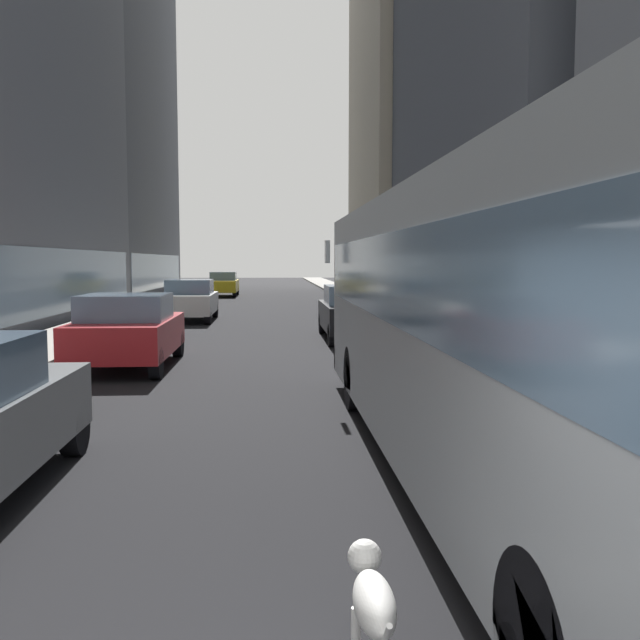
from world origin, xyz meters
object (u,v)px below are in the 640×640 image
at_px(car_yellow_taxi, 224,284).
at_px(transit_bus, 503,314).
at_px(car_red_coupe, 128,330).
at_px(car_white_van, 191,300).
at_px(dalmatian_dog, 372,601).
at_px(car_black_suv, 354,312).

bearing_deg(car_yellow_taxi, transit_bus, -81.82).
xyz_separation_m(transit_bus, car_yellow_taxi, (-5.60, 38.98, -0.95)).
height_order(car_red_coupe, car_yellow_taxi, same).
height_order(car_white_van, dalmatian_dog, car_white_van).
distance_m(car_yellow_taxi, car_black_suv, 26.36).
bearing_deg(car_black_suv, dalmatian_dog, -96.50).
height_order(car_yellow_taxi, dalmatian_dog, car_yellow_taxi).
height_order(transit_bus, car_yellow_taxi, transit_bus).
distance_m(transit_bus, car_white_van, 20.81).
distance_m(transit_bus, car_red_coupe, 9.94).
height_order(car_red_coupe, dalmatian_dog, car_red_coupe).
relative_size(car_red_coupe, car_white_van, 1.00).
xyz_separation_m(car_black_suv, dalmatian_dog, (-1.92, -16.81, -0.31)).
bearing_deg(dalmatian_dog, car_black_suv, 83.50).
bearing_deg(car_red_coupe, car_black_suv, 42.08).
height_order(car_yellow_taxi, car_black_suv, same).
distance_m(transit_bus, car_black_suv, 13.25).
xyz_separation_m(car_red_coupe, car_yellow_taxi, (0.00, 30.82, 0.00)).
height_order(car_red_coupe, car_black_suv, same).
distance_m(car_yellow_taxi, car_white_van, 18.96).
relative_size(transit_bus, dalmatian_dog, 11.98).
relative_size(transit_bus, car_red_coupe, 2.80).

